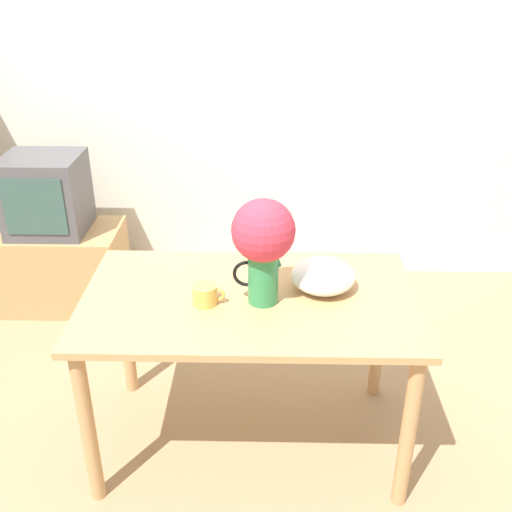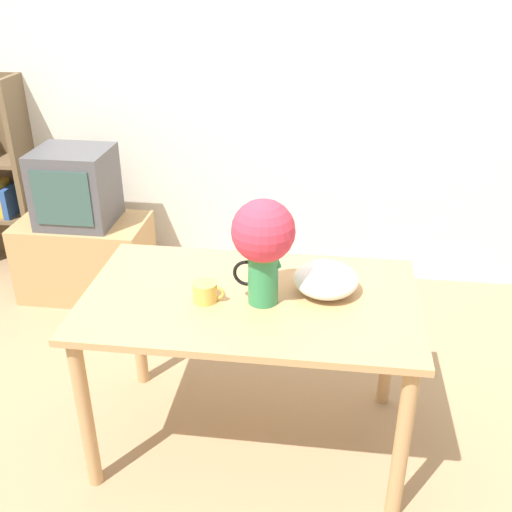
{
  "view_description": "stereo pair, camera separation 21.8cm",
  "coord_description": "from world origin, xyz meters",
  "px_view_note": "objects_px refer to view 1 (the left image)",
  "views": [
    {
      "loc": [
        0.16,
        -2.1,
        2.0
      ],
      "look_at": [
        0.12,
        -0.07,
        0.95
      ],
      "focal_mm": 42.0,
      "sensor_mm": 36.0,
      "label": 1
    },
    {
      "loc": [
        0.38,
        -2.08,
        2.0
      ],
      "look_at": [
        0.12,
        -0.07,
        0.95
      ],
      "focal_mm": 42.0,
      "sensor_mm": 36.0,
      "label": 2
    }
  ],
  "objects_px": {
    "white_bowl": "(323,276)",
    "tv_set": "(46,194)",
    "flower_vase": "(263,240)",
    "coffee_mug": "(205,295)"
  },
  "relations": [
    {
      "from": "white_bowl",
      "to": "tv_set",
      "type": "xyz_separation_m",
      "value": [
        -1.52,
        1.1,
        -0.09
      ]
    },
    {
      "from": "flower_vase",
      "to": "coffee_mug",
      "type": "bearing_deg",
      "value": -173.68
    },
    {
      "from": "flower_vase",
      "to": "white_bowl",
      "type": "relative_size",
      "value": 1.64
    },
    {
      "from": "coffee_mug",
      "to": "tv_set",
      "type": "height_order",
      "value": "tv_set"
    },
    {
      "from": "flower_vase",
      "to": "tv_set",
      "type": "relative_size",
      "value": 0.94
    },
    {
      "from": "coffee_mug",
      "to": "tv_set",
      "type": "bearing_deg",
      "value": 130.67
    },
    {
      "from": "flower_vase",
      "to": "tv_set",
      "type": "distance_m",
      "value": 1.77
    },
    {
      "from": "tv_set",
      "to": "white_bowl",
      "type": "bearing_deg",
      "value": -35.9
    },
    {
      "from": "flower_vase",
      "to": "tv_set",
      "type": "bearing_deg",
      "value": 136.77
    },
    {
      "from": "coffee_mug",
      "to": "white_bowl",
      "type": "bearing_deg",
      "value": 14.91
    }
  ]
}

